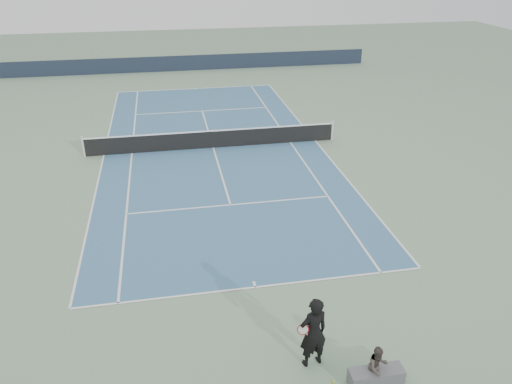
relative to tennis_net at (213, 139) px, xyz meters
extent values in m
plane|color=gray|center=(0.00, 0.00, -0.50)|extent=(80.00, 80.00, 0.00)
cube|color=#3A6689|center=(0.00, 0.00, -0.50)|extent=(10.97, 23.77, 0.01)
cylinder|color=silver|center=(-6.40, 0.00, 0.03)|extent=(0.10, 0.10, 1.07)
cylinder|color=silver|center=(6.40, 0.00, 0.03)|extent=(0.10, 0.10, 1.07)
cube|color=black|center=(0.00, 0.00, -0.04)|extent=(12.80, 0.03, 0.90)
cube|color=white|center=(0.00, 0.00, 0.43)|extent=(12.80, 0.04, 0.06)
cube|color=black|center=(0.00, 17.88, 0.10)|extent=(30.00, 0.25, 1.20)
imported|color=black|center=(0.83, -15.16, 0.50)|extent=(0.85, 0.68, 2.00)
torus|color=maroon|center=(0.55, -15.21, 0.68)|extent=(0.34, 0.18, 0.36)
cylinder|color=white|center=(0.55, -15.21, 0.68)|extent=(0.29, 0.14, 0.32)
cylinder|color=white|center=(0.67, -15.18, 0.42)|extent=(0.08, 0.13, 0.27)
sphere|color=#C8E22E|center=(1.18, -15.88, -0.47)|extent=(0.07, 0.07, 0.07)
cube|color=#57575C|center=(2.16, -16.08, -0.29)|extent=(1.38, 0.68, 0.42)
imported|color=#423935|center=(2.16, -16.08, 0.04)|extent=(0.62, 0.53, 1.13)
camera|label=1|loc=(-2.27, -24.08, 9.01)|focal=35.00mm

